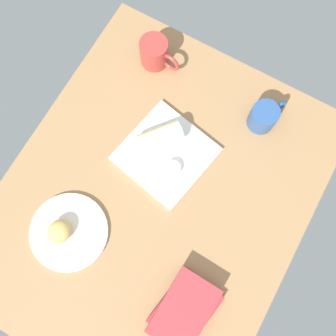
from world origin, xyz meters
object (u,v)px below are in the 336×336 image
at_px(coffee_mug, 155,53).
at_px(sauce_cup, 173,169).
at_px(book_stack, 185,310).
at_px(round_plate, 69,232).
at_px(scone_pastry, 59,232).
at_px(second_mug, 264,116).
at_px(breakfast_wrap, 160,137).
at_px(square_plate, 166,154).

bearing_deg(coffee_mug, sauce_cup, -142.26).
relative_size(book_stack, coffee_mug, 1.46).
distance_m(round_plate, scone_pastry, 0.04).
distance_m(round_plate, second_mug, 0.70).
bearing_deg(breakfast_wrap, book_stack, -14.38).
relative_size(round_plate, scone_pastry, 3.13).
height_order(square_plate, coffee_mug, coffee_mug).
bearing_deg(book_stack, square_plate, 36.03).
xyz_separation_m(breakfast_wrap, book_stack, (-0.41, -0.31, -0.02)).
xyz_separation_m(breakfast_wrap, coffee_mug, (0.24, 0.16, 0.00)).
bearing_deg(round_plate, book_stack, -93.09).
relative_size(book_stack, second_mug, 1.68).
xyz_separation_m(square_plate, book_stack, (-0.38, -0.28, 0.02)).
relative_size(sauce_cup, book_stack, 0.24).
relative_size(round_plate, coffee_mug, 1.62).
bearing_deg(square_plate, breakfast_wrap, 51.05).
bearing_deg(round_plate, scone_pastry, 124.01).
bearing_deg(square_plate, round_plate, 159.41).
xyz_separation_m(scone_pastry, second_mug, (0.62, -0.37, 0.01)).
height_order(sauce_cup, coffee_mug, coffee_mug).
relative_size(scone_pastry, sauce_cup, 1.50).
bearing_deg(scone_pastry, square_plate, -22.37).
distance_m(square_plate, second_mug, 0.33).
distance_m(sauce_cup, coffee_mug, 0.39).
distance_m(scone_pastry, square_plate, 0.40).
xyz_separation_m(scone_pastry, breakfast_wrap, (0.40, -0.12, 0.01)).
distance_m(breakfast_wrap, second_mug, 0.33).
bearing_deg(second_mug, sauce_cup, 149.28).
relative_size(scone_pastry, book_stack, 0.36).
xyz_separation_m(square_plate, coffee_mug, (0.27, 0.19, 0.04)).
height_order(book_stack, coffee_mug, coffee_mug).
relative_size(round_plate, square_plate, 0.92).
height_order(scone_pastry, book_stack, scone_pastry).
xyz_separation_m(square_plate, breakfast_wrap, (0.03, 0.04, 0.04)).
xyz_separation_m(scone_pastry, book_stack, (-0.01, -0.43, -0.01)).
bearing_deg(coffee_mug, square_plate, -144.55).
distance_m(scone_pastry, sauce_cup, 0.39).
bearing_deg(second_mug, book_stack, -174.48).
bearing_deg(scone_pastry, breakfast_wrap, -16.23).
height_order(square_plate, second_mug, second_mug).
relative_size(scone_pastry, second_mug, 0.60).
bearing_deg(square_plate, scone_pastry, 157.63).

